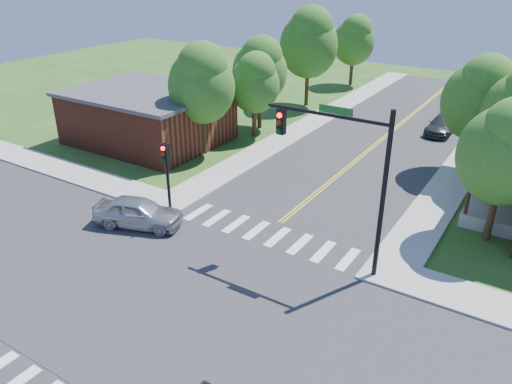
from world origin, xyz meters
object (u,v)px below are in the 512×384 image
Objects in this scene: car_silver at (138,213)px; car_dgrey at (442,125)px; signal_pole_nw at (166,164)px; signal_mast_ne at (345,161)px.

car_silver reaches higher than car_dgrey.
signal_pole_nw is 2.83m from car_silver.
car_silver is (-9.69, -2.09, -4.10)m from signal_mast_ne.
signal_mast_ne is 9.76m from signal_pole_nw.
car_silver is (-0.17, -2.08, -1.91)m from signal_pole_nw.
signal_pole_nw is at bearing -24.55° from car_silver.
car_silver is at bearing -111.08° from car_dgrey.
car_dgrey is at bearing 91.76° from signal_mast_ne.
signal_mast_ne reaches higher than car_silver.
signal_pole_nw reaches higher than car_dgrey.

